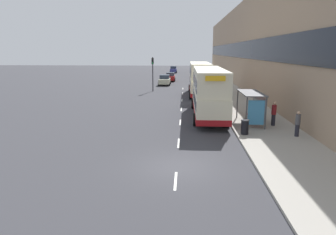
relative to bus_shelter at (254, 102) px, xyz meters
The scene contains 20 objects.
ground_plane 10.88m from the bus_shelter, 122.59° to the right, with size 220.00×220.00×0.00m, color #38383D.
pavement 29.53m from the bus_shelter, 88.59° to the left, with size 5.00×93.00×0.14m.
terrace_facade 30.23m from the bus_shelter, 80.91° to the left, with size 3.10×93.00×13.35m.
lane_mark_0 12.34m from the bus_shelter, 118.25° to the right, with size 0.12×2.00×0.01m.
lane_mark_1 7.85m from the bus_shelter, 139.24° to the right, with size 0.12×2.00×0.01m.
lane_mark_2 6.12m from the bus_shelter, behind, with size 0.12×2.00×0.01m.
lane_mark_3 8.94m from the bus_shelter, 131.34° to the left, with size 0.12×2.00×0.01m.
lane_mark_4 13.74m from the bus_shelter, 115.09° to the left, with size 0.12×2.00×0.01m.
lane_mark_5 19.09m from the bus_shelter, 107.69° to the left, with size 0.12×2.00×0.01m.
lane_mark_6 24.62m from the bus_shelter, 103.60° to the left, with size 0.12×2.00×0.01m.
bus_shelter is the anchor object (origin of this frame).
double_decker_bus_near 4.65m from the bus_shelter, 135.40° to the left, with size 2.85×11.42×4.30m.
double_decker_bus_ahead 17.02m from the bus_shelter, 101.82° to the left, with size 2.85×11.26×4.30m.
car_0 30.31m from the bus_shelter, 107.34° to the left, with size 2.05×4.30×1.77m.
car_1 36.60m from the bus_shelter, 103.22° to the left, with size 1.91×3.81×1.71m.
car_2 59.82m from the bus_shelter, 98.38° to the left, with size 1.93×3.99×1.81m.
pedestrian_at_shelter 4.14m from the bus_shelter, 56.64° to the right, with size 0.34×0.34×1.73m.
pedestrian_1 1.72m from the bus_shelter, 14.59° to the right, with size 0.37×0.37×1.84m.
litter_bin 3.51m from the bus_shelter, 111.75° to the right, with size 0.55×0.55×1.05m.
traffic_light_far_kerb 22.83m from the bus_shelter, 116.51° to the left, with size 0.30×0.32×4.95m.
Camera 1 is at (0.40, -14.44, 5.80)m, focal length 32.00 mm.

